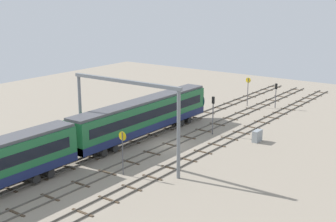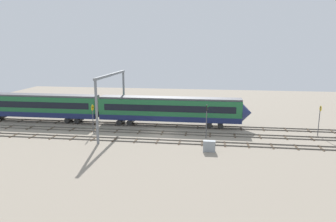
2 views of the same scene
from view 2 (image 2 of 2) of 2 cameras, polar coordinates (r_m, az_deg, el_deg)
name	(u,v)px [view 2 (image 2 of 2)]	position (r m, az deg, el deg)	size (l,w,h in m)	color
ground_plane	(162,133)	(49.49, -1.03, -4.00)	(101.89, 101.89, 0.00)	gray
track_near_foreground	(157,141)	(45.15, -1.94, -5.50)	(85.89, 2.40, 0.16)	#59544C
track_second_near	(162,132)	(49.48, -1.03, -3.93)	(85.89, 2.40, 0.16)	#59544C
track_with_train	(167,125)	(53.84, -0.27, -2.62)	(85.89, 2.40, 0.16)	#59544C
train	(103,109)	(55.95, -11.78, 0.41)	(50.40, 3.24, 4.80)	#1E6638
overhead_gantry	(112,90)	(50.08, -10.23, 3.69)	(0.40, 14.20, 9.23)	slate
speed_sign_near_foreground	(93,115)	(49.91, -13.54, -0.65)	(0.14, 0.92, 4.58)	#4C4C51
speed_sign_mid_trackside	(320,117)	(52.42, 25.87, -0.92)	(0.14, 0.86, 4.68)	#4C4C51
signal_light_trackside_approach	(207,117)	(46.39, 7.04, -1.04)	(0.31, 0.32, 5.00)	#4C4C51
relay_cabinet	(209,146)	(41.19, 7.51, -6.36)	(1.60, 0.71, 1.44)	gray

